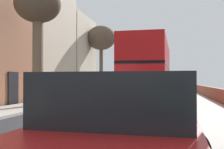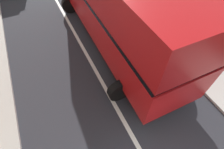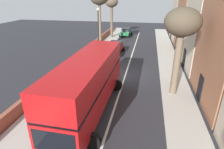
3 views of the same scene
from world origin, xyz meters
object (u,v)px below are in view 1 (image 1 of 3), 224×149
at_px(street_tree_left_0, 101,39).
at_px(street_tree_left_2, 38,10).
at_px(double_decker_bus, 149,69).
at_px(parked_car_green_left_0, 115,86).
at_px(parked_car_red_right_1, 130,125).

distance_m(street_tree_left_0, street_tree_left_2, 17.90).
height_order(double_decker_bus, street_tree_left_0, street_tree_left_0).
bearing_deg(street_tree_left_2, street_tree_left_0, 92.00).
bearing_deg(parked_car_green_left_0, parked_car_red_right_1, -78.35).
xyz_separation_m(double_decker_bus, street_tree_left_2, (-6.24, -3.78, 3.39)).
distance_m(parked_car_green_left_0, street_tree_left_0, 7.76).
distance_m(parked_car_red_right_1, street_tree_left_0, 30.34).
distance_m(double_decker_bus, parked_car_green_left_0, 10.51).
xyz_separation_m(double_decker_bus, parked_car_green_left_0, (-4.20, 9.53, -1.38)).
relative_size(parked_car_green_left_0, street_tree_left_2, 0.65).
distance_m(parked_car_green_left_0, street_tree_left_2, 14.28).
xyz_separation_m(parked_car_red_right_1, street_tree_left_0, (-7.66, 28.79, 5.71)).
xyz_separation_m(street_tree_left_0, street_tree_left_2, (0.62, -17.86, -0.92)).
relative_size(street_tree_left_0, street_tree_left_2, 1.16).
height_order(double_decker_bus, parked_car_red_right_1, double_decker_bus).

